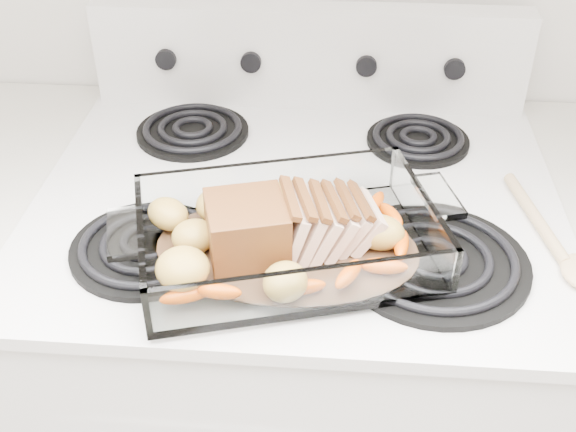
{
  "coord_description": "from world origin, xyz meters",
  "views": [
    {
      "loc": [
        0.06,
        0.75,
        1.54
      ],
      "look_at": [
        -0.0,
        1.51,
        0.99
      ],
      "focal_mm": 45.0,
      "sensor_mm": 36.0,
      "label": 1
    }
  ],
  "objects": [
    {
      "name": "electric_range",
      "position": [
        0.0,
        1.66,
        0.48
      ],
      "size": [
        0.78,
        0.7,
        1.12
      ],
      "color": "silver",
      "rests_on": "ground"
    },
    {
      "name": "wooden_spoon",
      "position": [
        0.36,
        1.53,
        0.94
      ],
      "size": [
        0.09,
        0.26,
        0.02
      ],
      "rotation": [
        0.0,
        0.0,
        0.19
      ],
      "color": "tan",
      "rests_on": "electric_range"
    },
    {
      "name": "pork_roast",
      "position": [
        -0.02,
        1.49,
        0.99
      ],
      "size": [
        0.22,
        0.1,
        0.08
      ],
      "rotation": [
        0.0,
        0.0,
        0.43
      ],
      "color": "brown",
      "rests_on": "baking_dish"
    },
    {
      "name": "baking_dish",
      "position": [
        -0.0,
        1.49,
        0.96
      ],
      "size": [
        0.37,
        0.25,
        0.07
      ],
      "rotation": [
        0.0,
        0.0,
        0.28
      ],
      "color": "white",
      "rests_on": "electric_range"
    },
    {
      "name": "roast_vegetables",
      "position": [
        -0.01,
        1.53,
        0.97
      ],
      "size": [
        0.38,
        0.2,
        0.05
      ],
      "rotation": [
        0.0,
        0.0,
        -0.16
      ],
      "color": "#DB3C00",
      "rests_on": "baking_dish"
    }
  ]
}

